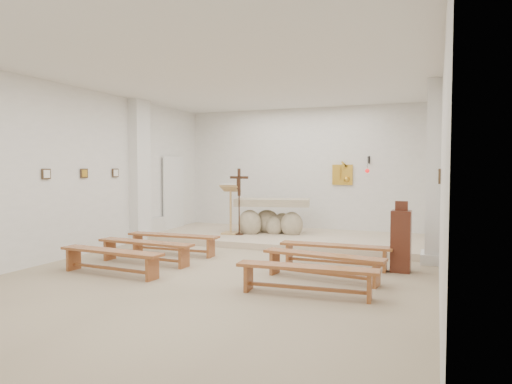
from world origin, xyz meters
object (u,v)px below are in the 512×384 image
at_px(crucifix_stand, 239,197).
at_px(bench_left_third, 111,256).
at_px(altar, 271,219).
at_px(bench_right_third, 307,273).
at_px(bench_right_front, 335,250).
at_px(bench_left_second, 145,247).
at_px(bench_right_second, 323,260).
at_px(donation_pedestal, 401,241).
at_px(lectern, 230,209).
at_px(bench_left_front, 173,239).

xyz_separation_m(crucifix_stand, bench_left_third, (-0.55, -4.19, -0.79)).
distance_m(altar, bench_right_third, 5.27).
bearing_deg(crucifix_stand, bench_right_front, -32.51).
distance_m(bench_right_front, bench_left_second, 3.59).
relative_size(bench_right_front, bench_left_second, 0.99).
xyz_separation_m(altar, crucifix_stand, (-0.66, -0.57, 0.59)).
distance_m(altar, bench_right_second, 4.40).
bearing_deg(crucifix_stand, bench_left_second, -94.88).
bearing_deg(bench_left_second, crucifix_stand, 83.40).
height_order(altar, bench_left_third, altar).
height_order(donation_pedestal, bench_right_front, donation_pedestal).
bearing_deg(lectern, bench_right_third, -55.93).
bearing_deg(bench_left_second, bench_right_third, -12.90).
distance_m(bench_right_front, bench_left_third, 3.98).
height_order(bench_right_front, bench_right_second, same).
xyz_separation_m(bench_left_front, bench_left_third, (0.00, -1.98, 0.00)).
distance_m(bench_left_front, bench_left_third, 1.98).
xyz_separation_m(bench_left_second, bench_right_third, (3.46, -0.99, 0.00)).
relative_size(donation_pedestal, bench_right_second, 0.61).
distance_m(donation_pedestal, bench_right_second, 1.60).
bearing_deg(donation_pedestal, bench_right_front, -173.41).
bearing_deg(bench_right_second, crucifix_stand, 140.09).
distance_m(bench_right_front, bench_right_third, 1.98).
distance_m(crucifix_stand, bench_left_second, 3.35).
bearing_deg(crucifix_stand, bench_right_second, -42.97).
height_order(altar, lectern, lectern).
bearing_deg(lectern, bench_right_second, -48.41).
height_order(bench_right_second, bench_right_third, same).
relative_size(lectern, donation_pedestal, 1.03).
bearing_deg(lectern, bench_left_third, -96.69).
xyz_separation_m(crucifix_stand, bench_left_front, (-0.55, -2.22, -0.79)).
distance_m(bench_left_second, bench_right_third, 3.59).
bearing_deg(bench_right_front, donation_pedestal, 5.28).
bearing_deg(altar, donation_pedestal, -51.73).
bearing_deg(crucifix_stand, lectern, 177.36).
distance_m(crucifix_stand, bench_right_front, 3.74).
bearing_deg(bench_right_second, bench_right_third, -82.16).
bearing_deg(altar, bench_left_third, -117.78).
bearing_deg(bench_right_second, bench_left_third, -156.22).
distance_m(donation_pedestal, bench_right_front, 1.17).
xyz_separation_m(lectern, bench_left_third, (-0.29, -4.23, -0.46)).
bearing_deg(bench_left_third, altar, 79.71).
distance_m(crucifix_stand, bench_left_front, 2.42).
height_order(altar, bench_left_second, altar).
distance_m(bench_left_front, bench_left_second, 0.99).
relative_size(bench_right_front, bench_left_third, 0.99).
xyz_separation_m(altar, bench_right_front, (2.25, -2.78, -0.20)).
height_order(bench_left_front, bench_right_second, same).
distance_m(bench_left_front, bench_right_front, 3.46).
distance_m(lectern, bench_right_third, 5.30).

